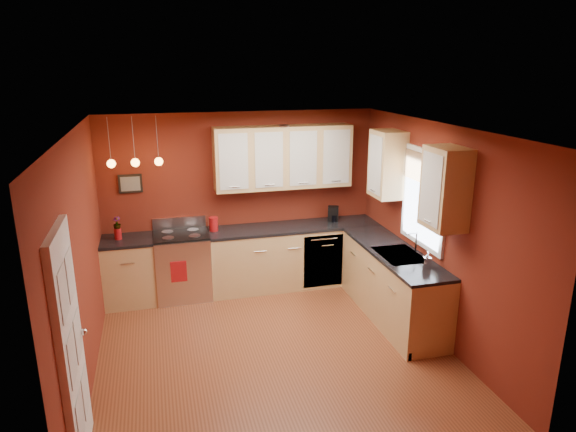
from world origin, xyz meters
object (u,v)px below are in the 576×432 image
object	(u,v)px
sink	(400,256)
red_canister	(214,224)
coffee_maker	(333,214)
soap_pump	(427,260)
gas_range	(183,265)

from	to	relation	value
sink	red_canister	size ratio (longest dim) A/B	3.47
coffee_maker	soap_pump	size ratio (longest dim) A/B	1.14
gas_range	coffee_maker	world-z (taller)	coffee_maker
gas_range	soap_pump	size ratio (longest dim) A/B	5.55
coffee_maker	soap_pump	world-z (taller)	coffee_maker
red_canister	soap_pump	size ratio (longest dim) A/B	1.01
gas_range	soap_pump	world-z (taller)	soap_pump
coffee_maker	sink	bearing A→B (deg)	-56.73
gas_range	red_canister	bearing A→B (deg)	6.92
gas_range	sink	bearing A→B (deg)	-29.78
gas_range	sink	world-z (taller)	sink
gas_range	sink	distance (m)	3.05
soap_pump	red_canister	bearing A→B (deg)	137.81
coffee_maker	gas_range	bearing A→B (deg)	-156.83
coffee_maker	soap_pump	xyz separation A→B (m)	(0.43, -2.06, -0.01)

